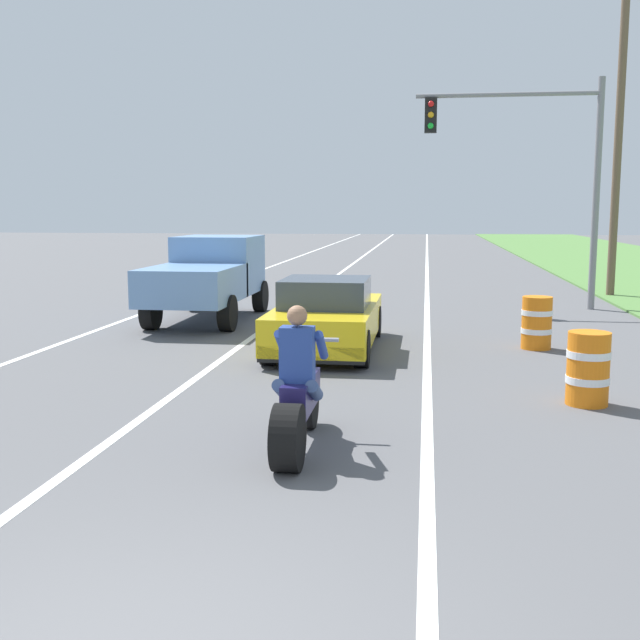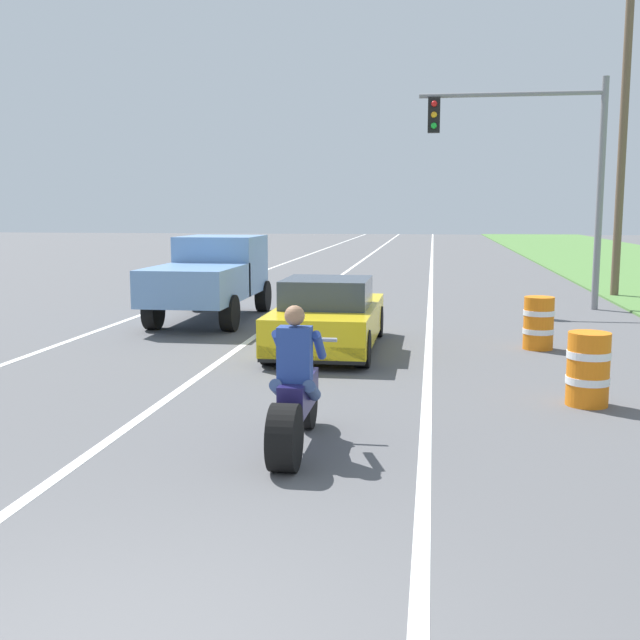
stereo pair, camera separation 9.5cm
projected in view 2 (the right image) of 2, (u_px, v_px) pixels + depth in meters
lane_stripe_left_solid at (204, 292)px, 24.63m from camera, size 0.14×120.00×0.01m
lane_stripe_right_solid at (431, 296)px, 23.59m from camera, size 0.14×120.00×0.01m
lane_stripe_centre_dashed at (315, 294)px, 24.11m from camera, size 0.14×120.00×0.01m
motorcycle_with_rider at (295, 399)px, 8.29m from camera, size 0.70×2.21×1.62m
sports_car_yellow at (328, 317)px, 14.40m from camera, size 1.84×4.30×1.37m
pickup_truck_left_lane_light_blue at (211, 274)px, 18.28m from camera, size 2.02×4.80×1.98m
traffic_light_mast_near at (543, 156)px, 20.01m from camera, size 4.81×0.34×6.00m
utility_pole_roadside at (622, 149)px, 22.65m from camera, size 0.24×0.24×8.81m
construction_barrel_nearest at (588, 369)px, 10.33m from camera, size 0.58×0.58×1.00m
construction_barrel_mid at (539, 323)px, 14.51m from camera, size 0.58×0.58×1.00m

